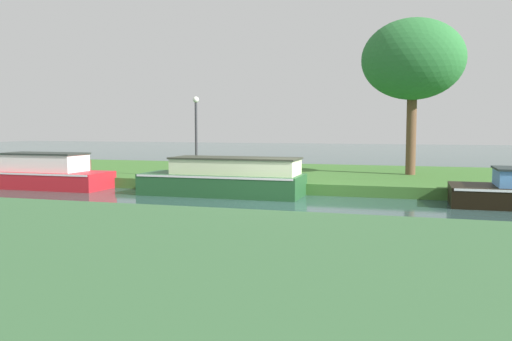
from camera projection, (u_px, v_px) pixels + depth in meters
name	position (u px, v px, depth m)	size (l,w,h in m)	color
ground_plane	(283.00, 203.00, 16.75)	(120.00, 120.00, 0.00)	#2C4946
riverbank_far	(321.00, 177.00, 23.41)	(72.00, 10.00, 0.40)	#396A2A
riverbank_near	(142.00, 270.00, 8.15)	(72.00, 10.00, 0.40)	#355E37
red_barge	(49.00, 173.00, 20.66)	(4.63, 1.89, 1.39)	red
forest_cruiser	(226.00, 178.00, 18.53)	(5.72, 2.00, 1.34)	#205028
willow_tree_left	(413.00, 60.00, 21.54)	(4.16, 3.25, 6.42)	brown
lamp_post	(196.00, 127.00, 20.77)	(0.24, 0.24, 3.19)	#333338
mooring_post_near	(89.00, 168.00, 21.69)	(0.20, 0.20, 0.64)	brown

